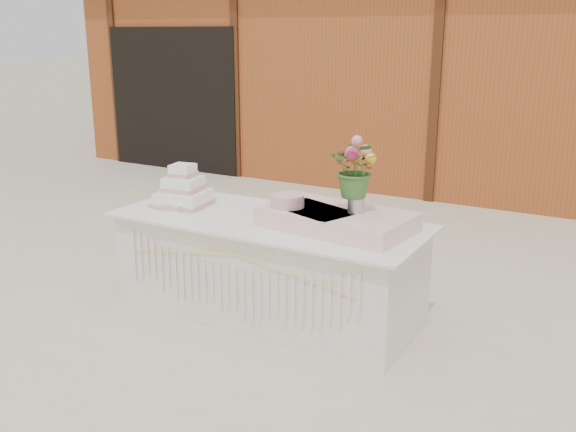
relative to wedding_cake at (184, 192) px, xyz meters
The scene contains 9 objects.
ground 1.19m from the wedding_cake, ahead, with size 80.00×80.00×0.00m, color beige.
barn 6.11m from the wedding_cake, 82.62° to the left, with size 12.60×4.60×3.30m.
cake_table 0.93m from the wedding_cake, ahead, with size 2.40×1.00×0.77m.
wedding_cake is the anchor object (origin of this frame).
pink_cake_stand 0.98m from the wedding_cake, ahead, with size 0.31×0.31×0.22m.
satin_runner 1.34m from the wedding_cake, ahead, with size 1.05×0.61×0.13m, color beige.
flower_vase 1.48m from the wedding_cake, ahead, with size 0.12×0.12×0.16m, color #ADADB1.
bouquet 1.52m from the wedding_cake, ahead, with size 0.36×0.32×0.41m, color #396327.
loose_flowers 0.23m from the wedding_cake, 167.69° to the left, with size 0.15×0.37×0.02m, color pink, non-canonical shape.
Camera 1 is at (2.43, -3.94, 2.13)m, focal length 40.00 mm.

